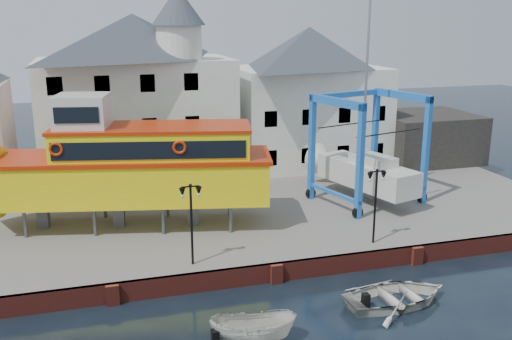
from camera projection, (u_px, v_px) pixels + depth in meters
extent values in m
plane|color=black|center=(276.00, 282.00, 28.77)|extent=(140.00, 140.00, 0.00)
cube|color=slate|center=(225.00, 206.00, 38.84)|extent=(44.00, 22.00, 1.00)
cube|color=maroon|center=(275.00, 272.00, 28.75)|extent=(44.00, 0.25, 1.00)
cube|color=maroon|center=(113.00, 295.00, 26.43)|extent=(0.60, 0.36, 1.00)
cube|color=maroon|center=(276.00, 274.00, 28.60)|extent=(0.60, 0.36, 1.00)
cube|color=maroon|center=(417.00, 256.00, 30.76)|extent=(0.60, 0.36, 1.00)
cube|color=silver|center=(137.00, 119.00, 43.13)|extent=(14.00, 8.00, 9.00)
pyramid|color=#374047|center=(133.00, 36.00, 41.54)|extent=(14.00, 8.00, 3.20)
cube|color=black|center=(63.00, 175.00, 38.72)|extent=(1.00, 0.08, 1.20)
cube|color=black|center=(108.00, 171.00, 39.54)|extent=(1.00, 0.08, 1.20)
cube|color=black|center=(152.00, 168.00, 40.35)|extent=(1.00, 0.08, 1.20)
cube|color=black|center=(194.00, 165.00, 41.16)|extent=(1.00, 0.08, 1.20)
cube|color=black|center=(59.00, 131.00, 37.94)|extent=(1.00, 0.08, 1.20)
cube|color=black|center=(105.00, 129.00, 38.76)|extent=(1.00, 0.08, 1.20)
cube|color=black|center=(150.00, 126.00, 39.57)|extent=(1.00, 0.08, 1.20)
cube|color=black|center=(192.00, 124.00, 40.38)|extent=(1.00, 0.08, 1.20)
cube|color=black|center=(55.00, 86.00, 37.16)|extent=(1.00, 0.08, 1.20)
cube|color=black|center=(102.00, 85.00, 37.97)|extent=(1.00, 0.08, 1.20)
cube|color=black|center=(148.00, 83.00, 38.79)|extent=(1.00, 0.08, 1.20)
cube|color=black|center=(191.00, 82.00, 39.60)|extent=(1.00, 0.08, 1.20)
cylinder|color=silver|center=(179.00, 43.00, 40.24)|extent=(3.20, 3.20, 2.40)
cone|color=#374047|center=(178.00, 6.00, 39.58)|extent=(3.80, 3.80, 2.60)
cube|color=silver|center=(308.00, 116.00, 47.52)|extent=(12.00, 8.00, 8.00)
pyramid|color=#374047|center=(309.00, 47.00, 46.06)|extent=(12.00, 8.00, 3.20)
cube|color=black|center=(270.00, 158.00, 43.25)|extent=(1.00, 0.08, 1.20)
cube|color=black|center=(307.00, 155.00, 44.07)|extent=(1.00, 0.08, 1.20)
cube|color=black|center=(343.00, 153.00, 44.88)|extent=(1.00, 0.08, 1.20)
cube|color=black|center=(377.00, 150.00, 45.69)|extent=(1.00, 0.08, 1.20)
cube|color=black|center=(271.00, 119.00, 42.47)|extent=(1.00, 0.08, 1.20)
cube|color=black|center=(308.00, 117.00, 43.29)|extent=(1.00, 0.08, 1.20)
cube|color=black|center=(344.00, 115.00, 44.10)|extent=(1.00, 0.08, 1.20)
cube|color=black|center=(379.00, 113.00, 44.91)|extent=(1.00, 0.08, 1.20)
cube|color=black|center=(424.00, 137.00, 48.90)|extent=(8.00, 7.00, 4.00)
cylinder|color=black|center=(192.00, 226.00, 28.02)|extent=(0.12, 0.12, 4.00)
cube|color=black|center=(190.00, 187.00, 27.49)|extent=(0.90, 0.06, 0.06)
sphere|color=black|center=(190.00, 185.00, 27.47)|extent=(0.16, 0.16, 0.16)
cone|color=black|center=(182.00, 193.00, 27.45)|extent=(0.32, 0.32, 0.45)
sphere|color=beige|center=(182.00, 196.00, 27.49)|extent=(0.18, 0.18, 0.18)
cone|color=black|center=(199.00, 191.00, 27.66)|extent=(0.32, 0.32, 0.45)
sphere|color=beige|center=(199.00, 195.00, 27.71)|extent=(0.18, 0.18, 0.18)
cylinder|color=black|center=(375.00, 208.00, 30.73)|extent=(0.12, 0.12, 4.00)
cube|color=black|center=(377.00, 171.00, 30.20)|extent=(0.90, 0.06, 0.06)
sphere|color=black|center=(377.00, 170.00, 30.18)|extent=(0.16, 0.16, 0.16)
cone|color=black|center=(370.00, 177.00, 30.16)|extent=(0.32, 0.32, 0.45)
sphere|color=beige|center=(370.00, 180.00, 30.21)|extent=(0.18, 0.18, 0.18)
cone|color=black|center=(384.00, 176.00, 30.38)|extent=(0.32, 0.32, 0.45)
sphere|color=beige|center=(383.00, 179.00, 30.42)|extent=(0.18, 0.18, 0.18)
cylinder|color=#59595E|center=(25.00, 224.00, 31.76)|extent=(0.24, 0.24, 1.64)
cylinder|color=#59595E|center=(41.00, 206.00, 34.71)|extent=(0.24, 0.24, 1.64)
cylinder|color=#59595E|center=(95.00, 222.00, 32.02)|extent=(0.24, 0.24, 1.64)
cylinder|color=#59595E|center=(105.00, 205.00, 34.96)|extent=(0.24, 0.24, 1.64)
cylinder|color=#59595E|center=(163.00, 220.00, 32.27)|extent=(0.24, 0.24, 1.64)
cylinder|color=#59595E|center=(168.00, 203.00, 35.22)|extent=(0.24, 0.24, 1.64)
cylinder|color=#59595E|center=(231.00, 219.00, 32.53)|extent=(0.24, 0.24, 1.64)
cylinder|color=#59595E|center=(229.00, 202.00, 35.48)|extent=(0.24, 0.24, 1.64)
cube|color=#59595E|center=(43.00, 214.00, 33.27)|extent=(0.76, 0.67, 1.64)
cube|color=#59595E|center=(119.00, 212.00, 33.56)|extent=(0.76, 0.67, 1.64)
cube|color=#59595E|center=(193.00, 211.00, 33.86)|extent=(0.76, 0.67, 1.64)
cube|color=yellow|center=(136.00, 179.00, 33.11)|extent=(15.84, 7.33, 2.41)
cube|color=#B22807|center=(134.00, 157.00, 32.77)|extent=(16.20, 7.57, 0.24)
cube|color=yellow|center=(153.00, 144.00, 32.64)|extent=(11.47, 5.97, 1.75)
cube|color=black|center=(149.00, 151.00, 30.81)|extent=(10.27, 2.30, 0.98)
cube|color=black|center=(156.00, 136.00, 34.45)|extent=(10.27, 2.30, 0.98)
cube|color=#B22807|center=(152.00, 127.00, 32.39)|extent=(11.71, 6.12, 0.20)
cube|color=beige|center=(82.00, 112.00, 31.90)|extent=(3.38, 3.38, 1.99)
cube|color=black|center=(76.00, 115.00, 30.48)|extent=(2.35, 0.57, 0.87)
torus|color=#B22807|center=(56.00, 149.00, 30.39)|extent=(0.78, 0.31, 0.77)
torus|color=#B22807|center=(179.00, 147.00, 30.83)|extent=(0.78, 0.31, 0.77)
cube|color=blue|center=(360.00, 162.00, 34.10)|extent=(0.44, 0.44, 7.07)
cylinder|color=black|center=(358.00, 213.00, 34.93)|extent=(0.75, 0.44, 0.71)
cube|color=blue|center=(312.00, 148.00, 37.93)|extent=(0.44, 0.44, 7.07)
cylinder|color=black|center=(311.00, 193.00, 38.76)|extent=(0.75, 0.44, 0.71)
cube|color=blue|center=(426.00, 151.00, 37.06)|extent=(0.44, 0.44, 7.07)
cylinder|color=black|center=(422.00, 197.00, 37.89)|extent=(0.75, 0.44, 0.71)
cube|color=blue|center=(375.00, 138.00, 40.89)|extent=(0.44, 0.44, 7.07)
cylinder|color=black|center=(372.00, 181.00, 41.71)|extent=(0.75, 0.44, 0.71)
cube|color=blue|center=(337.00, 102.00, 35.14)|extent=(1.74, 4.95, 0.49)
cube|color=blue|center=(333.00, 193.00, 36.67)|extent=(1.64, 4.92, 0.21)
cube|color=blue|center=(402.00, 95.00, 38.10)|extent=(1.74, 4.95, 0.49)
cube|color=blue|center=(397.00, 180.00, 39.63)|extent=(1.64, 4.92, 0.21)
cube|color=blue|center=(346.00, 94.00, 38.54)|extent=(5.92, 2.02, 0.35)
cube|color=beige|center=(367.00, 174.00, 37.94)|extent=(4.34, 7.92, 1.62)
cone|color=beige|center=(324.00, 161.00, 41.60)|extent=(2.68, 2.20, 2.32)
cube|color=#59595E|center=(366.00, 191.00, 38.24)|extent=(0.74, 1.81, 0.71)
cube|color=beige|center=(373.00, 160.00, 37.24)|extent=(2.39, 3.36, 0.61)
cylinder|color=#99999E|center=(366.00, 78.00, 36.70)|extent=(0.20, 0.20, 11.11)
cube|color=black|center=(389.00, 133.00, 35.65)|extent=(5.28, 1.63, 0.05)
cube|color=black|center=(350.00, 124.00, 38.61)|extent=(5.28, 1.63, 0.05)
imported|color=beige|center=(396.00, 304.00, 26.62)|extent=(5.32, 3.94, 1.06)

